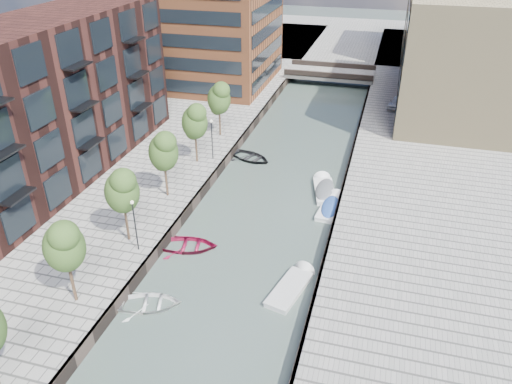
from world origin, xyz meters
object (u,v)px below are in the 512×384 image
at_px(tree_3, 122,189).
at_px(car, 398,102).
at_px(sloop_3, 149,306).
at_px(tree_5, 195,120).
at_px(tree_4, 163,150).
at_px(tree_6, 219,97).
at_px(tree_2, 64,244).
at_px(sloop_4, 251,159).
at_px(bridge, 330,73).
at_px(motorboat_2, 293,285).
at_px(motorboat_4, 324,189).
at_px(motorboat_3, 331,206).
at_px(sloop_2, 188,248).

height_order(tree_3, car, tree_3).
bearing_deg(sloop_3, car, -37.18).
height_order(tree_3, tree_5, same).
bearing_deg(tree_4, tree_6, 90.00).
distance_m(tree_2, tree_3, 7.00).
distance_m(tree_2, sloop_4, 25.79).
height_order(bridge, tree_6, tree_6).
relative_size(motorboat_2, motorboat_4, 0.95).
distance_m(tree_5, car, 28.56).
relative_size(tree_4, tree_5, 1.00).
bearing_deg(motorboat_3, sloop_2, -137.88).
xyz_separation_m(tree_5, car, (18.67, 21.31, -3.58)).
relative_size(tree_6, motorboat_4, 1.12).
height_order(tree_2, motorboat_3, tree_2).
relative_size(tree_4, motorboat_3, 1.24).
bearing_deg(motorboat_2, tree_5, 130.92).
distance_m(bridge, motorboat_3, 37.17).
xyz_separation_m(tree_3, motorboat_4, (12.84, 13.18, -5.10)).
bearing_deg(tree_6, tree_2, -90.00).
relative_size(sloop_2, car, 1.09).
xyz_separation_m(bridge, sloop_2, (-4.36, -45.62, -1.39)).
bearing_deg(tree_2, bridge, 81.05).
relative_size(sloop_2, sloop_4, 1.01).
relative_size(tree_5, tree_6, 1.00).
relative_size(bridge, motorboat_2, 2.57).
bearing_deg(car, sloop_4, -111.92).
bearing_deg(sloop_2, tree_2, 142.15).
height_order(bridge, tree_3, tree_3).
relative_size(bridge, sloop_4, 2.83).
height_order(sloop_4, motorboat_2, motorboat_2).
bearing_deg(tree_3, motorboat_2, -3.87).
relative_size(tree_2, car, 1.40).
distance_m(tree_2, motorboat_3, 22.77).
bearing_deg(sloop_4, motorboat_3, -106.36).
relative_size(tree_4, sloop_2, 1.28).
distance_m(tree_3, car, 40.10).
bearing_deg(tree_6, sloop_2, -78.08).
height_order(tree_2, sloop_3, tree_2).
bearing_deg(tree_5, motorboat_2, -49.08).
relative_size(tree_4, motorboat_4, 1.12).
xyz_separation_m(sloop_3, motorboat_3, (9.78, 15.59, 0.19)).
xyz_separation_m(bridge, tree_6, (-8.50, -26.00, 3.92)).
xyz_separation_m(tree_4, motorboat_3, (13.95, 3.25, -5.12)).
bearing_deg(tree_6, motorboat_2, -59.48).
distance_m(bridge, motorboat_2, 48.09).
bearing_deg(car, motorboat_4, -87.45).
distance_m(tree_3, tree_6, 21.00).
distance_m(motorboat_2, car, 36.67).
distance_m(sloop_2, car, 36.94).
height_order(tree_3, motorboat_4, tree_3).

